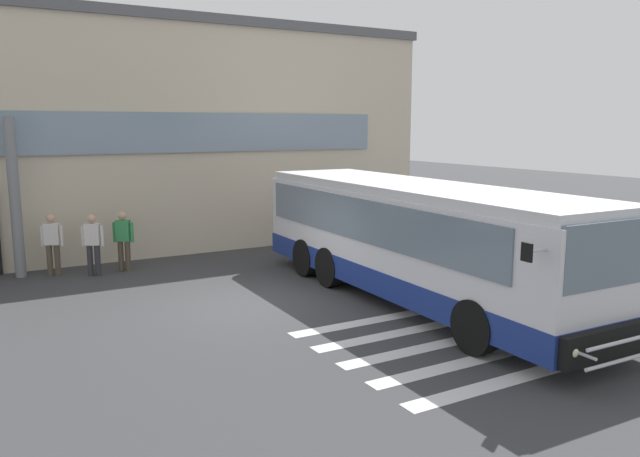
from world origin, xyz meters
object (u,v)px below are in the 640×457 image
(passenger_near_column, at_px, (52,242))
(passenger_by_doorway, at_px, (93,242))
(entry_support_column, at_px, (15,198))
(bus_main_foreground, at_px, (416,243))
(passenger_at_curb_edge, at_px, (124,237))

(passenger_near_column, relative_size, passenger_by_doorway, 1.00)
(entry_support_column, bearing_deg, bus_main_foreground, -41.87)
(bus_main_foreground, height_order, passenger_by_doorway, bus_main_foreground)
(passenger_near_column, relative_size, passenger_at_curb_edge, 1.00)
(bus_main_foreground, height_order, passenger_near_column, bus_main_foreground)
(passenger_by_doorway, relative_size, passenger_at_curb_edge, 1.00)
(passenger_near_column, bearing_deg, bus_main_foreground, -43.79)
(entry_support_column, height_order, passenger_near_column, entry_support_column)
(passenger_near_column, distance_m, passenger_at_curb_edge, 1.83)
(bus_main_foreground, xyz_separation_m, passenger_by_doorway, (-6.05, 6.12, -0.40))
(passenger_at_curb_edge, bearing_deg, entry_support_column, 165.97)
(passenger_near_column, height_order, passenger_at_curb_edge, same)
(passenger_near_column, height_order, passenger_by_doorway, same)
(entry_support_column, relative_size, bus_main_foreground, 0.39)
(entry_support_column, xyz_separation_m, passenger_at_curb_edge, (2.60, -0.65, -1.15))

